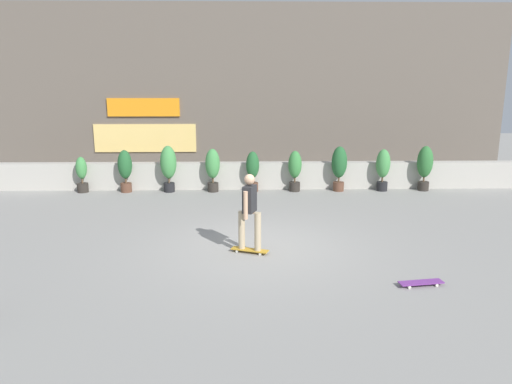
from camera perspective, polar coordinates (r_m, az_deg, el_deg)
The scene contains 14 objects.
ground_plane at distance 10.53m, azimuth 0.19°, elevation -6.61°, with size 48.00×48.00×0.00m, color gray.
planter_wall at distance 16.22m, azimuth -0.37°, elevation 1.99°, with size 18.00×0.40×0.90m, color #B2ADA3.
building_backdrop at distance 19.92m, azimuth -0.61°, elevation 12.12°, with size 20.00×2.08×6.50m.
potted_plant_0 at distance 16.63m, azimuth -20.12°, elevation 2.05°, with size 0.36×0.36×1.18m.
potted_plant_1 at distance 16.19m, azimuth -15.39°, elevation 2.76°, with size 0.46×0.46×1.39m.
potted_plant_2 at distance 15.89m, azimuth -10.43°, elevation 3.18°, with size 0.53×0.53×1.53m.
potted_plant_3 at distance 15.74m, azimuth -5.21°, elevation 2.98°, with size 0.48×0.48×1.43m.
potted_plant_4 at distance 15.72m, azimuth -0.40°, elevation 2.76°, with size 0.43×0.43×1.33m.
potted_plant_5 at distance 15.80m, azimuth 4.68°, elevation 2.81°, with size 0.44×0.44×1.35m.
potted_plant_6 at distance 16.00m, azimuth 9.92°, elevation 3.17°, with size 0.51×0.51×1.49m.
potted_plant_7 at distance 16.36m, azimuth 14.94°, elevation 2.89°, with size 0.46×0.46×1.39m.
potted_plant_8 at distance 16.79m, azimuth 19.54°, elevation 3.08°, with size 0.51×0.51×1.50m.
skater_by_wall_left at distance 9.91m, azimuth -0.77°, elevation -2.15°, with size 0.82×0.53×1.70m.
skateboard_near_camera at distance 9.09m, azimuth 19.13°, elevation -10.19°, with size 0.82×0.31×0.08m.
Camera 1 is at (-0.27, -9.92, 3.51)m, focal length 33.45 mm.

